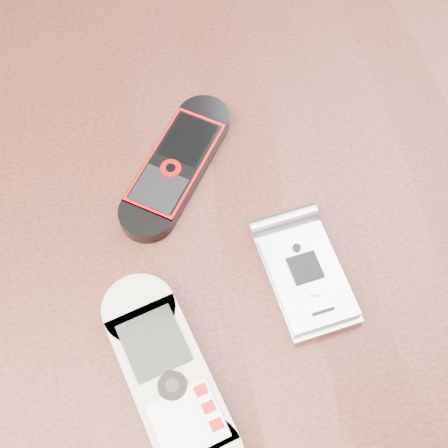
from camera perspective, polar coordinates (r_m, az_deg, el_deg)
ground at (r=1.20m, az=-0.25°, el=-17.26°), size 4.00×4.00×0.00m
table at (r=0.58m, az=-0.49°, el=-5.43°), size 1.20×0.80×0.75m
nokia_white at (r=0.44m, az=-4.98°, el=-14.08°), size 0.09×0.17×0.02m
nokia_black_red at (r=0.51m, az=-4.37°, el=5.41°), size 0.12×0.14×0.01m
motorola_razr at (r=0.46m, az=7.46°, el=-4.63°), size 0.07×0.11×0.02m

